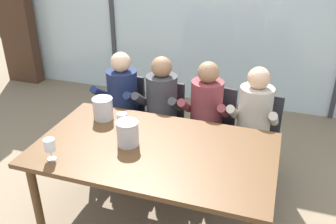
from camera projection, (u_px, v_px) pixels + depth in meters
ground at (186, 159)px, 4.13m from camera, size 14.00×14.00×0.00m
window_glass_panel at (221, 13)px, 4.89m from camera, size 7.13×0.03×2.60m
window_mullion_left at (112, 6)px, 5.32m from camera, size 0.06×0.06×2.60m
curtain_heavy_drape at (13, 2)px, 5.64m from camera, size 0.56×0.20×2.60m
dining_table at (155, 155)px, 2.97m from camera, size 1.93×1.12×0.76m
chair_near_curtain at (124, 109)px, 4.09m from camera, size 0.47×0.47×0.89m
chair_left_of_center at (162, 117)px, 3.92m from camera, size 0.45×0.45×0.89m
chair_center at (212, 122)px, 3.81m from camera, size 0.50×0.50×0.89m
chair_right_of_center at (257, 131)px, 3.64m from camera, size 0.48×0.48×0.89m
person_navy_polo at (119, 101)px, 3.86m from camera, size 0.48×0.63×1.21m
person_charcoal_jacket at (159, 107)px, 3.74m from camera, size 0.46×0.61×1.21m
person_maroon_top at (205, 114)px, 3.60m from camera, size 0.46×0.61×1.21m
person_beige_jumper at (253, 121)px, 3.47m from camera, size 0.48×0.62×1.21m
ice_bucket_primary at (128, 133)px, 2.93m from camera, size 0.18×0.18×0.21m
ice_bucket_secondary at (103, 108)px, 3.33m from camera, size 0.19×0.19×0.20m
wine_glass_by_left_taster at (50, 145)px, 2.74m from camera, size 0.08×0.08×0.17m
wine_glass_near_bucket at (122, 119)px, 3.11m from camera, size 0.08×0.08×0.17m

